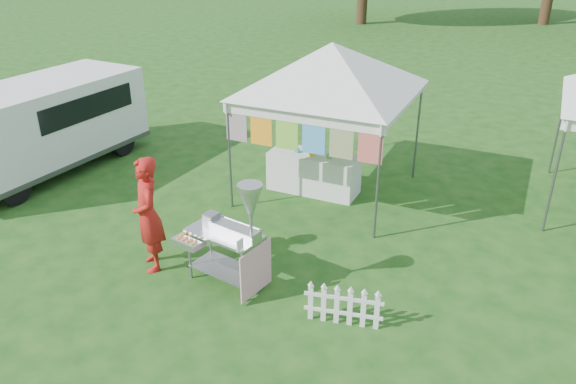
% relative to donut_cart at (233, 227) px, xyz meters
% --- Properties ---
extents(ground, '(120.00, 120.00, 0.00)m').
position_rel_donut_cart_xyz_m(ground, '(0.05, 0.19, -1.03)').
color(ground, '#164614').
rests_on(ground, ground).
extents(canopy_main, '(4.24, 4.24, 3.45)m').
position_rel_donut_cart_xyz_m(canopy_main, '(0.05, 3.69, 1.96)').
color(canopy_main, '#59595E').
rests_on(canopy_main, ground).
extents(donut_cart, '(1.37, 0.85, 1.75)m').
position_rel_donut_cart_xyz_m(donut_cart, '(0.00, 0.00, 0.00)').
color(donut_cart, gray).
rests_on(donut_cart, ground).
extents(vendor, '(0.79, 0.79, 1.86)m').
position_rel_donut_cart_xyz_m(vendor, '(-1.46, -0.07, -0.10)').
color(vendor, '#B41A16').
rests_on(vendor, ground).
extents(cargo_van, '(2.16, 4.74, 1.92)m').
position_rel_donut_cart_xyz_m(cargo_van, '(-5.96, 2.24, 0.01)').
color(cargo_van, white).
rests_on(cargo_van, ground).
extents(picket_fence, '(1.06, 0.23, 0.56)m').
position_rel_donut_cart_xyz_m(picket_fence, '(1.76, -0.16, -0.74)').
color(picket_fence, white).
rests_on(picket_fence, ground).
extents(display_table, '(1.80, 0.70, 0.80)m').
position_rel_donut_cart_xyz_m(display_table, '(-0.23, 3.60, -0.63)').
color(display_table, white).
rests_on(display_table, ground).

